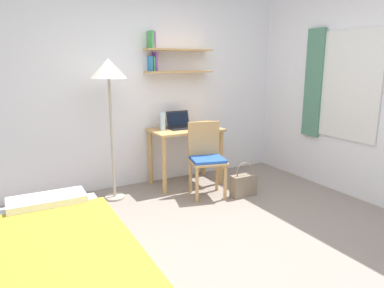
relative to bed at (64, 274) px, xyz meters
The scene contains 11 objects.
ground_plane 1.49m from the bed, ahead, with size 5.28×5.28×0.00m, color gray.
wall_back 2.84m from the bed, 56.13° to the left, with size 4.40×0.27×2.60m.
wall_right 3.65m from the bed, ahead, with size 0.10×4.40×2.60m.
bed is the anchor object (origin of this frame).
desk 2.67m from the bed, 44.87° to the left, with size 0.93×0.57×0.76m.
desk_chair 2.35m from the bed, 35.58° to the left, with size 0.50×0.48×0.91m.
standing_lamp 2.32m from the bed, 64.36° to the left, with size 0.41×0.41×1.67m.
laptop 2.73m from the bed, 46.88° to the left, with size 0.33×0.24×0.23m.
water_bottle 2.55m from the bed, 50.71° to the left, with size 0.07×0.07×0.24m, color silver.
book_stack 2.89m from the bed, 39.92° to the left, with size 0.20×0.25×0.07m.
handbag 2.53m from the bed, 25.57° to the left, with size 0.33×0.13×0.43m.
Camera 1 is at (-1.69, -2.41, 1.61)m, focal length 32.94 mm.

